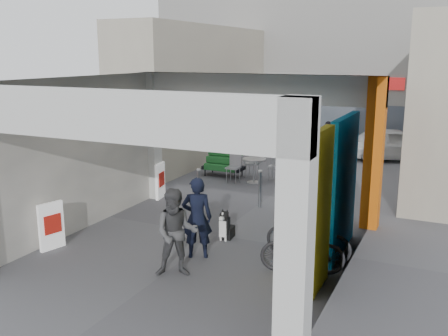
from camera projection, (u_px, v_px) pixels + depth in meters
The scene contains 20 objects.
ground at pixel (217, 235), 11.22m from camera, with size 90.00×90.00×0.00m, color #505054.
arcade_canopy at pixel (223, 141), 9.76m from camera, with size 6.40×6.45×6.40m.
far_building at pixel (351, 54), 22.68m from camera, with size 18.00×4.08×8.00m.
plaza_bldg_left at pixel (197, 93), 19.15m from camera, with size 2.00×9.00×5.00m, color #A7A08A.
bollard_left at pixel (199, 184), 13.97m from camera, with size 0.09×0.09×0.83m, color gray.
bollard_center at pixel (260, 189), 13.16m from camera, with size 0.09×0.09×0.98m, color gray.
bollard_right at pixel (314, 196), 12.49m from camera, with size 0.09×0.09×0.99m, color gray.
advert_board_near at pixel (51, 226), 10.30m from camera, with size 0.22×0.55×1.00m.
advert_board_far at pixel (160, 181), 14.00m from camera, with size 0.19×0.56×1.00m.
cafe_set at pixel (254, 170), 16.01m from camera, with size 1.56×1.26×0.94m.
produce_stand at pixel (224, 166), 16.60m from camera, with size 1.33×0.72×0.88m.
crate_stack at pixel (317, 158), 18.16m from camera, with size 0.45×0.35×0.56m.
border_collie at pixel (226, 227), 10.91m from camera, with size 0.26×0.50×0.69m.
man_with_dog at pixel (197, 218), 9.83m from camera, with size 0.60×0.39×1.64m, color black.
man_back_turned at pixel (176, 233), 8.99m from camera, with size 0.80×0.62×1.64m, color #424245.
man_elderly at pixel (307, 183), 12.60m from camera, with size 0.77×0.50×1.57m, color #4E6999.
man_crates at pixel (328, 146), 17.30m from camera, with size 1.01×0.42×1.72m, color black.
bicycle_front at pixel (308, 237), 9.83m from camera, with size 0.61×1.74×0.91m, color black.
bicycle_rear at pixel (303, 249), 9.15m from camera, with size 0.44×1.56×0.93m, color black.
white_van at pixel (393, 144), 19.01m from camera, with size 1.48×3.68×1.25m, color silver.
Camera 1 is at (4.65, -9.53, 3.96)m, focal length 40.00 mm.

